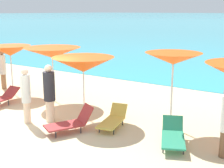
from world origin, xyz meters
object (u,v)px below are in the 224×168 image
Objects in this scene: beachgoer_1 at (26,94)px; umbrella_3 at (52,53)px; beachgoer_4 at (3,68)px; beachgoer_2 at (49,92)px; umbrella_4 at (83,65)px; lounge_chair_0 at (113,119)px; lounge_chair_5 at (71,122)px; umbrella_5 at (173,59)px; umbrella_2 at (10,51)px; lounge_chair_4 at (173,135)px.

umbrella_3 is at bearing -109.46° from beachgoer_1.
beachgoer_2 is at bearing 142.30° from beachgoer_4.
umbrella_4 is at bearing 153.53° from beachgoer_4.
beachgoer_2 is at bearing 178.53° from beachgoer_1.
lounge_chair_5 is (-0.84, -1.04, 0.06)m from lounge_chair_0.
umbrella_4 is at bearing 88.28° from beachgoer_2.
beachgoer_1 is (-4.08, -2.24, -1.20)m from umbrella_5.
umbrella_2 is 1.48m from beachgoer_4.
lounge_chair_4 is 0.90× the size of beachgoer_1.
umbrella_4 is (2.29, -0.89, -0.13)m from umbrella_3.
umbrella_5 is at bearing 68.37° from lounge_chair_5.
lounge_chair_4 is 1.06× the size of lounge_chair_5.
umbrella_3 is at bearing 164.83° from beachgoer_2.
umbrella_5 is at bearing 164.90° from beachgoer_1.
beachgoer_4 is (-6.21, 2.34, 0.67)m from lounge_chair_5.
umbrella_3 reaches higher than lounge_chair_4.
lounge_chair_0 is 0.85× the size of beachgoer_4.
umbrella_4 is at bearing -173.98° from beachgoer_1.
lounge_chair_4 is at bearing -6.55° from umbrella_4.
lounge_chair_0 is 0.82× the size of beachgoer_2.
umbrella_2 is 1.17× the size of beachgoer_1.
lounge_chair_5 is at bearing -142.30° from lounge_chair_0.
beachgoer_1 reaches higher than lounge_chair_5.
umbrella_5 is 1.53× the size of lounge_chair_5.
beachgoer_1 is (-2.56, -1.24, 0.73)m from lounge_chair_0.
umbrella_5 is (2.85, 0.79, 0.34)m from umbrella_4.
umbrella_2 reaches higher than lounge_chair_4.
umbrella_5 is 4.10m from beachgoer_2.
lounge_chair_4 is at bearing -18.20° from lounge_chair_0.
umbrella_5 reaches higher than lounge_chair_0.
beachgoer_2 is at bearing -153.80° from umbrella_5.
beachgoer_4 is (-8.57, 0.31, -1.20)m from umbrella_5.
umbrella_2 is at bearing 157.88° from lounge_chair_0.
beachgoer_2 is at bearing 163.32° from lounge_chair_4.
umbrella_4 is 5.89m from beachgoer_4.
beachgoer_4 is (-4.49, 2.55, -0.00)m from beachgoer_1.
umbrella_4 is 2.98m from umbrella_5.
beachgoer_1 reaches higher than lounge_chair_0.
umbrella_2 reaches higher than umbrella_4.
lounge_chair_5 reaches higher than lounge_chair_4.
beachgoer_4 is at bearing 146.38° from lounge_chair_4.
umbrella_4 reaches higher than beachgoer_2.
lounge_chair_0 is (3.62, -1.10, -1.73)m from umbrella_3.
beachgoer_1 and beachgoer_4 have the same top height.
lounge_chair_5 is 0.85× the size of beachgoer_1.
lounge_chair_5 is at bearing 142.98° from beachgoer_1.
umbrella_3 is at bearing 178.82° from umbrella_5.
umbrella_2 is 1.38× the size of lounge_chair_5.
beachgoer_2 reaches higher than lounge_chair_4.
umbrella_5 reaches higher than umbrella_4.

